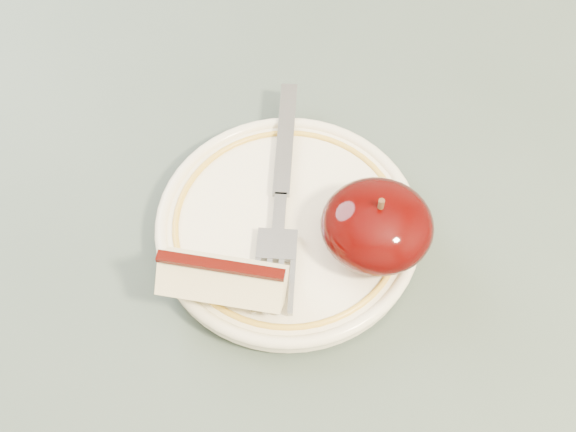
# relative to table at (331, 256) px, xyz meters

# --- Properties ---
(table) EXTENTS (0.90, 0.90, 0.75)m
(table) POSITION_rel_table_xyz_m (0.00, 0.00, 0.00)
(table) COLOR brown
(table) RESTS_ON ground
(plate) EXTENTS (0.18, 0.18, 0.02)m
(plate) POSITION_rel_table_xyz_m (-0.03, -0.04, 0.10)
(plate) COLOR beige
(plate) RESTS_ON table
(apple_half) EXTENTS (0.07, 0.07, 0.05)m
(apple_half) POSITION_rel_table_xyz_m (0.03, -0.04, 0.13)
(apple_half) COLOR black
(apple_half) RESTS_ON plate
(apple_wedge) EXTENTS (0.08, 0.04, 0.04)m
(apple_wedge) POSITION_rel_table_xyz_m (-0.07, -0.09, 0.12)
(apple_wedge) COLOR beige
(apple_wedge) RESTS_ON plate
(fork) EXTENTS (0.03, 0.19, 0.00)m
(fork) POSITION_rel_table_xyz_m (-0.04, -0.02, 0.11)
(fork) COLOR gray
(fork) RESTS_ON plate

